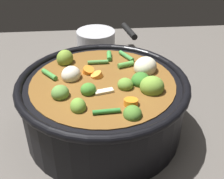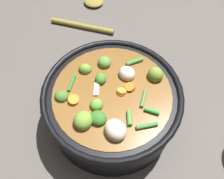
# 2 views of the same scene
# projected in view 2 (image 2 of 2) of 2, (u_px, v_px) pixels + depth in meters

# --- Properties ---
(ground_plane) EXTENTS (1.10, 1.10, 0.00)m
(ground_plane) POSITION_uv_depth(u_px,v_px,m) (112.00, 117.00, 0.68)
(ground_plane) COLOR #514C47
(cooking_pot) EXTENTS (0.32, 0.32, 0.14)m
(cooking_pot) POSITION_uv_depth(u_px,v_px,m) (112.00, 105.00, 0.63)
(cooking_pot) COLOR black
(cooking_pot) RESTS_ON ground_plane
(wooden_spoon) EXTENTS (0.16, 0.21, 0.02)m
(wooden_spoon) POSITION_uv_depth(u_px,v_px,m) (89.00, 12.00, 0.88)
(wooden_spoon) COLOR olive
(wooden_spoon) RESTS_ON ground_plane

